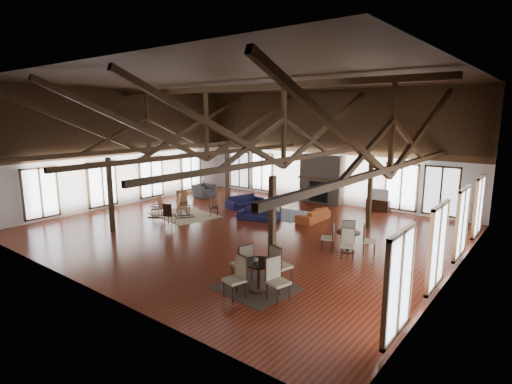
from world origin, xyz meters
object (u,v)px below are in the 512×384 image
Objects in this scene: sofa_navy_front at (259,214)px; cafe_table_far at (348,238)px; sofa_navy_left at (245,201)px; armchair at (204,191)px; sofa_orange at (313,215)px; cafe_table_near at (259,271)px; coffee_table at (269,205)px; tv_console at (378,205)px.

sofa_navy_front is 1.00× the size of cafe_table_far.
armchair is at bearing 94.31° from sofa_navy_left.
cafe_table_far is (5.08, -1.50, 0.22)m from sofa_navy_front.
sofa_orange is 7.67m from cafe_table_near.
armchair is 11.39m from cafe_table_far.
armchair is (-5.70, 2.18, 0.09)m from sofa_navy_front.
sofa_orange reaches higher than coffee_table.
tv_console reaches higher than sofa_navy_front.
coffee_table is (1.84, -0.42, 0.15)m from sofa_navy_left.
cafe_table_far is at bearing 82.87° from cafe_table_near.
sofa_navy_left is 1.05× the size of sofa_orange.
sofa_orange reaches higher than sofa_navy_front.
sofa_navy_left is at bearing -93.65° from sofa_orange.
armchair reaches higher than coffee_table.
sofa_navy_front is 2.46m from sofa_orange.
coffee_table is 0.72× the size of cafe_table_far.
sofa_navy_left is 1.90m from coffee_table.
cafe_table_near is at bearing -125.90° from sofa_navy_left.
sofa_navy_front is 7.43m from cafe_table_near.
tv_console is (-1.46, 6.58, -0.21)m from cafe_table_far.
tv_console is at bearing -72.58° from armchair.
cafe_table_near reaches higher than cafe_table_far.
cafe_table_near reaches higher than armchair.
tv_console is (9.32, 2.90, -0.09)m from armchair.
cafe_table_far is (3.03, -2.87, 0.21)m from sofa_orange.
sofa_navy_left is 4.27m from sofa_orange.
armchair reaches higher than sofa_navy_left.
cafe_table_near is (4.89, -7.15, 0.11)m from coffee_table.
armchair is at bearing -162.72° from tv_console.
tv_console is at bearing 157.71° from sofa_orange.
tv_console is at bearing 37.67° from sofa_navy_front.
sofa_orange is 4.18m from cafe_table_far.
tv_console is (3.98, 3.82, -0.16)m from coffee_table.
sofa_navy_left is 1.78× the size of tv_console.
sofa_orange is 1.39× the size of coffee_table.
coffee_table is 5.52m from tv_console.
sofa_navy_left is (-2.21, 1.68, 0.02)m from sofa_navy_front.
armchair is (-3.50, 0.50, 0.07)m from sofa_navy_left.
sofa_orange is at bearing 108.88° from cafe_table_near.
tv_console is at bearing -47.27° from sofa_navy_left.
sofa_orange is at bearing -4.01° from coffee_table.
sofa_navy_left is 1.06× the size of cafe_table_far.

